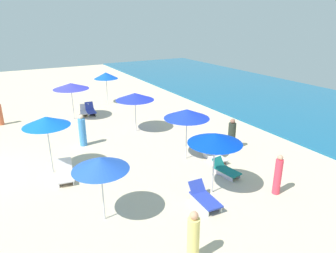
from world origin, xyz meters
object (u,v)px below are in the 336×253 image
at_px(umbrella_5, 100,164).
at_px(lounge_chair_4_1, 85,111).
at_px(lounge_chair_3_0, 65,174).
at_px(umbrella_2, 106,76).
at_px(umbrella_0, 135,96).
at_px(lounge_chair_4_0, 91,111).
at_px(beachgoer_1, 193,237).
at_px(umbrella_4, 71,86).
at_px(cooler_box_0, 134,100).
at_px(lounge_chair_6_0, 214,155).
at_px(beachgoer_3, 232,135).
at_px(umbrella_3, 46,121).
at_px(beachgoer_2, 82,131).
at_px(lounge_chair_1_1, 204,198).
at_px(beachgoer_0, 0,114).
at_px(lounge_chair_1_0, 225,170).
at_px(beachgoer_4, 278,175).
at_px(umbrella_6, 187,114).
at_px(umbrella_1, 215,138).

bearing_deg(umbrella_5, lounge_chair_4_1, 168.16).
bearing_deg(lounge_chair_3_0, umbrella_2, 72.04).
distance_m(umbrella_0, lounge_chair_4_0, 5.32).
bearing_deg(beachgoer_1, umbrella_5, 9.67).
bearing_deg(umbrella_4, lounge_chair_4_1, 122.62).
height_order(umbrella_4, cooler_box_0, umbrella_4).
bearing_deg(lounge_chair_6_0, beachgoer_3, 22.95).
height_order(umbrella_3, umbrella_5, umbrella_3).
bearing_deg(umbrella_3, beachgoer_2, 139.79).
distance_m(lounge_chair_1_1, beachgoer_0, 15.18).
height_order(lounge_chair_3_0, lounge_chair_4_1, lounge_chair_3_0).
relative_size(lounge_chair_3_0, lounge_chair_4_0, 0.98).
bearing_deg(lounge_chair_1_0, lounge_chair_4_0, 94.99).
xyz_separation_m(beachgoer_2, beachgoer_4, (8.57, 5.43, -0.02)).
relative_size(umbrella_2, lounge_chair_4_1, 1.86).
bearing_deg(lounge_chair_1_0, umbrella_4, 101.49).
distance_m(umbrella_3, beachgoer_3, 9.09).
height_order(umbrella_0, beachgoer_0, umbrella_0).
relative_size(umbrella_2, umbrella_5, 1.07).
xyz_separation_m(umbrella_6, lounge_chair_6_0, (0.75, 1.13, -2.09)).
xyz_separation_m(lounge_chair_1_0, lounge_chair_4_0, (-11.79, -2.73, 0.04)).
relative_size(lounge_chair_1_1, umbrella_2, 0.61).
xyz_separation_m(umbrella_1, umbrella_4, (-12.19, -2.64, -0.03)).
relative_size(lounge_chair_3_0, lounge_chair_6_0, 0.95).
bearing_deg(beachgoer_4, lounge_chair_6_0, -121.23).
bearing_deg(beachgoer_2, lounge_chair_1_1, -88.35).
height_order(lounge_chair_1_0, beachgoer_1, beachgoer_1).
height_order(lounge_chair_1_1, lounge_chair_3_0, lounge_chair_3_0).
xyz_separation_m(lounge_chair_1_1, lounge_chair_4_0, (-13.21, -0.56, 0.01)).
relative_size(lounge_chair_1_1, lounge_chair_4_1, 1.14).
height_order(lounge_chair_1_1, beachgoer_4, beachgoer_4).
relative_size(lounge_chair_1_0, umbrella_3, 0.53).
xyz_separation_m(umbrella_0, lounge_chair_1_0, (7.05, 1.25, -1.94)).
bearing_deg(lounge_chair_1_1, umbrella_6, 70.66).
bearing_deg(lounge_chair_3_0, beachgoer_4, -27.43).
height_order(lounge_chair_1_0, lounge_chair_1_1, lounge_chair_1_1).
bearing_deg(beachgoer_3, umbrella_3, 116.72).
height_order(umbrella_0, umbrella_2, umbrella_2).
xyz_separation_m(umbrella_0, lounge_chair_1_1, (8.47, -0.92, -1.91)).
xyz_separation_m(lounge_chair_3_0, lounge_chair_4_1, (-8.84, 3.19, -0.00)).
relative_size(umbrella_1, lounge_chair_4_1, 1.86).
xyz_separation_m(umbrella_5, beachgoer_1, (3.06, 1.64, -1.38)).
bearing_deg(umbrella_0, umbrella_5, -30.62).
bearing_deg(beachgoer_2, beachgoer_4, -73.64).
bearing_deg(cooler_box_0, umbrella_2, 175.22).
xyz_separation_m(lounge_chair_1_0, beachgoer_0, (-12.39, -8.45, 0.48)).
relative_size(umbrella_2, beachgoer_0, 1.62).
bearing_deg(lounge_chair_6_0, beachgoer_2, 139.20).
relative_size(lounge_chair_1_0, lounge_chair_6_0, 0.90).
height_order(lounge_chair_1_0, beachgoer_4, beachgoer_4).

